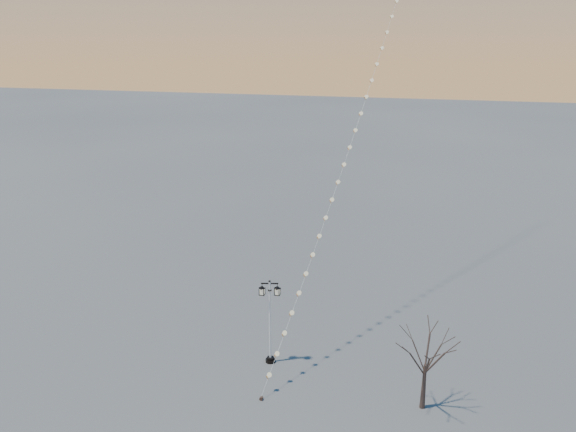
% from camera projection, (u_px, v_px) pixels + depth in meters
% --- Properties ---
extents(ground, '(300.00, 300.00, 0.00)m').
position_uv_depth(ground, '(287.00, 390.00, 32.29)').
color(ground, '#535455').
rests_on(ground, ground).
extents(street_lamp, '(1.30, 0.66, 5.23)m').
position_uv_depth(street_lamp, '(270.00, 318.00, 34.19)').
color(street_lamp, black).
rests_on(street_lamp, ground).
extents(bare_tree, '(2.76, 2.76, 4.58)m').
position_uv_depth(bare_tree, '(426.00, 353.00, 29.86)').
color(bare_tree, '#362822').
rests_on(bare_tree, ground).
extents(kite_train, '(7.64, 30.54, 35.14)m').
position_uv_depth(kite_train, '(375.00, 50.00, 39.21)').
color(kite_train, '#38251C').
rests_on(kite_train, ground).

